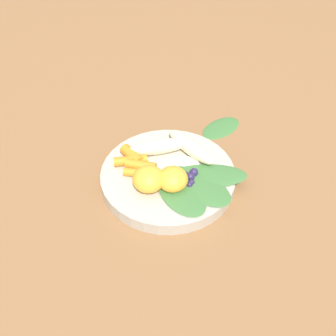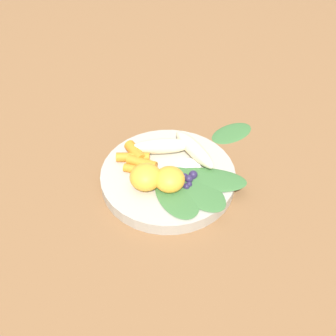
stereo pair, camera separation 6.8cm
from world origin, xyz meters
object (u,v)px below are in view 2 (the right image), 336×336
banana_peeled_left (162,146)px  orange_segment_near (170,179)px  kale_leaf_stray (232,132)px  bowl (168,177)px  banana_peeled_right (194,149)px

banana_peeled_left → orange_segment_near: 0.09m
orange_segment_near → kale_leaf_stray: (0.11, 0.18, -0.04)m
banana_peeled_left → kale_leaf_stray: size_ratio=1.20×
orange_segment_near → banana_peeled_left: bearing=102.6°
bowl → kale_leaf_stray: 0.18m
banana_peeled_left → kale_leaf_stray: 0.16m
bowl → orange_segment_near: size_ratio=4.63×
orange_segment_near → kale_leaf_stray: bearing=57.9°
banana_peeled_right → banana_peeled_left: bearing=50.1°
banana_peeled_left → banana_peeled_right: (0.06, -0.00, 0.00)m
bowl → banana_peeled_right: 0.07m
bowl → kale_leaf_stray: bearing=50.7°
banana_peeled_right → kale_leaf_stray: banana_peeled_right is taller
banana_peeled_right → orange_segment_near: (-0.04, -0.08, 0.01)m
bowl → orange_segment_near: 0.05m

